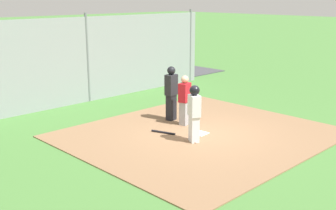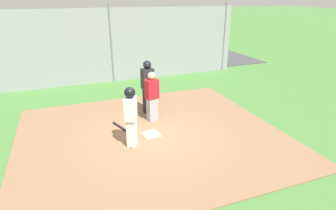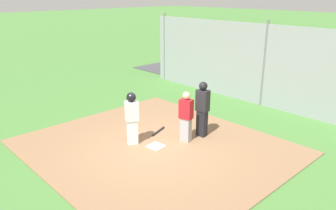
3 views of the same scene
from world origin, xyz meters
name	(u,v)px [view 2 (image 2 of 3)]	position (x,y,z in m)	size (l,w,h in m)	color
ground_plane	(151,135)	(0.00, 0.00, 0.00)	(140.00, 140.00, 0.00)	#477A38
dirt_infield	(151,135)	(0.00, 0.00, 0.01)	(7.20, 6.40, 0.03)	#896647
home_plate	(151,134)	(0.00, 0.00, 0.04)	(0.44, 0.44, 0.02)	white
catcher	(152,96)	(-0.33, -0.92, 0.84)	(0.43, 0.35, 1.56)	#9E9EA3
umpire	(148,86)	(-0.40, -1.58, 0.96)	(0.41, 0.31, 1.76)	black
runner	(131,113)	(0.64, 0.36, 0.93)	(0.40, 0.46, 1.60)	silver
baseball_bat	(120,127)	(0.74, -0.76, 0.06)	(0.06, 0.06, 0.77)	black
baseball	(131,146)	(0.70, 0.48, 0.07)	(0.07, 0.07, 0.07)	white
backstop_fence	(111,46)	(0.00, -5.65, 1.60)	(12.00, 0.10, 3.35)	#93999E
parking_lot	(103,66)	(0.00, -8.74, 0.02)	(18.00, 5.20, 0.04)	#424247
parked_car_white	(99,55)	(0.18, -8.93, 0.61)	(4.42, 2.39, 1.28)	silver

